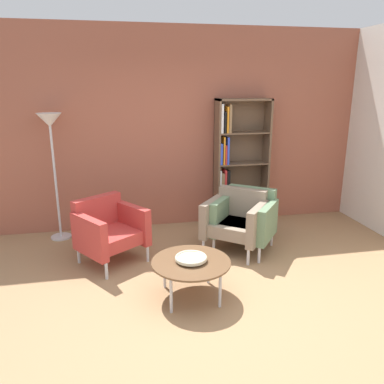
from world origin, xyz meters
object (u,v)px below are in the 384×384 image
(armchair_corner_red, at_px, (236,220))
(armchair_near_window, at_px, (246,218))
(bookshelf_tall, at_px, (236,163))
(decorative_bowl, at_px, (191,258))
(floor_lamp_torchiere, at_px, (51,136))
(coffee_table_low, at_px, (191,264))
(armchair_by_bookshelf, at_px, (109,229))

(armchair_corner_red, distance_m, armchair_near_window, 0.14)
(bookshelf_tall, xyz_separation_m, armchair_corner_red, (-0.28, -0.96, -0.54))
(decorative_bowl, bearing_deg, floor_lamp_torchiere, 128.61)
(armchair_near_window, bearing_deg, decorative_bowl, -94.24)
(armchair_near_window, distance_m, floor_lamp_torchiere, 2.79)
(coffee_table_low, xyz_separation_m, decorative_bowl, (-0.00, 0.00, 0.06))
(coffee_table_low, distance_m, floor_lamp_torchiere, 2.65)
(floor_lamp_torchiere, bearing_deg, armchair_corner_red, -20.48)
(decorative_bowl, distance_m, armchair_corner_red, 1.30)
(armchair_near_window, bearing_deg, bookshelf_tall, 118.80)
(decorative_bowl, distance_m, armchair_near_window, 1.41)
(bookshelf_tall, height_order, coffee_table_low, bookshelf_tall)
(coffee_table_low, relative_size, decorative_bowl, 2.50)
(armchair_by_bookshelf, distance_m, floor_lamp_torchiere, 1.52)
(armchair_corner_red, bearing_deg, decorative_bowl, -89.29)
(coffee_table_low, distance_m, armchair_by_bookshelf, 1.30)
(coffee_table_low, bearing_deg, armchair_corner_red, 52.05)
(armchair_corner_red, relative_size, armchair_near_window, 1.00)
(bookshelf_tall, distance_m, coffee_table_low, 2.34)
(bookshelf_tall, relative_size, floor_lamp_torchiere, 1.09)
(coffee_table_low, height_order, armchair_by_bookshelf, armchair_by_bookshelf)
(armchair_by_bookshelf, xyz_separation_m, armchair_near_window, (1.76, 0.04, 0.00))
(bookshelf_tall, height_order, floor_lamp_torchiere, bookshelf_tall)
(decorative_bowl, bearing_deg, coffee_table_low, -63.43)
(armchair_corner_red, height_order, armchair_near_window, same)
(coffee_table_low, height_order, armchair_near_window, armchair_near_window)
(armchair_corner_red, bearing_deg, bookshelf_tall, 112.25)
(armchair_corner_red, xyz_separation_m, floor_lamp_torchiere, (-2.31, 0.86, 1.03))
(coffee_table_low, xyz_separation_m, armchair_by_bookshelf, (-0.82, 1.01, 0.04))
(armchair_by_bookshelf, bearing_deg, armchair_corner_red, -34.67)
(bookshelf_tall, xyz_separation_m, armchair_near_window, (-0.14, -0.94, -0.54))
(bookshelf_tall, height_order, armchair_corner_red, bookshelf_tall)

